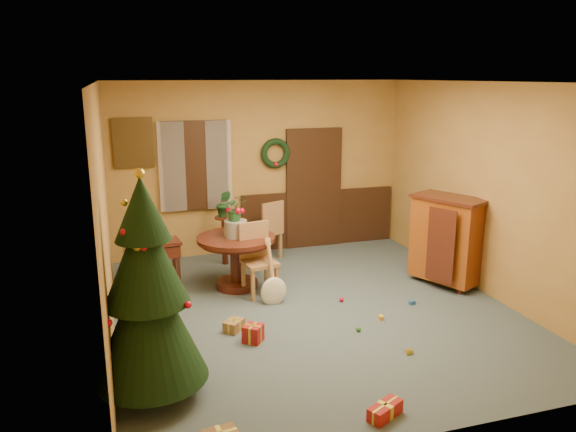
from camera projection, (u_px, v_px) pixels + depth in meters
name	position (u px, v px, depth m)	size (l,w,h in m)	color
room_envelope	(273.00, 187.00, 9.61)	(5.50, 5.50, 5.50)	#35454D
dining_table	(236.00, 252.00, 7.98)	(1.11, 1.11, 0.76)	black
urn	(236.00, 229.00, 7.89)	(0.32, 0.32, 0.24)	slate
centerpiece_plant	(235.00, 208.00, 7.82)	(0.33, 0.28, 0.36)	#1E4C23
chair_near	(257.00, 256.00, 7.77)	(0.50, 0.50, 1.01)	brown
chair_far	(268.00, 228.00, 9.22)	(0.57, 0.57, 0.99)	brown
guitar	(274.00, 274.00, 7.44)	(0.36, 0.17, 0.84)	beige
plant_stand	(225.00, 235.00, 9.00)	(0.31, 0.31, 0.79)	black
stand_plant	(224.00, 204.00, 8.88)	(0.24, 0.19, 0.43)	#19471E
christmas_tree	(147.00, 293.00, 5.13)	(1.07, 1.07, 2.20)	#382111
writing_desk	(152.00, 254.00, 7.93)	(0.83, 0.48, 0.70)	black
sideboard	(447.00, 238.00, 8.08)	(0.92, 1.15, 1.31)	#521509
gift_b	(253.00, 333.00, 6.44)	(0.28, 0.28, 0.20)	#A11915
gift_c	(234.00, 325.00, 6.72)	(0.29, 0.29, 0.13)	brown
gift_d	(385.00, 410.00, 5.02)	(0.39, 0.30, 0.13)	#A11915
toy_a	(412.00, 303.00, 7.50)	(0.08, 0.05, 0.05)	#24589D
toy_b	(359.00, 329.00, 6.71)	(0.06, 0.06, 0.06)	#288323
toy_c	(381.00, 317.00, 7.04)	(0.08, 0.05, 0.05)	gold
toy_d	(341.00, 300.00, 7.58)	(0.06, 0.06, 0.06)	red
toy_e	(409.00, 352.00, 6.17)	(0.08, 0.05, 0.05)	gold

